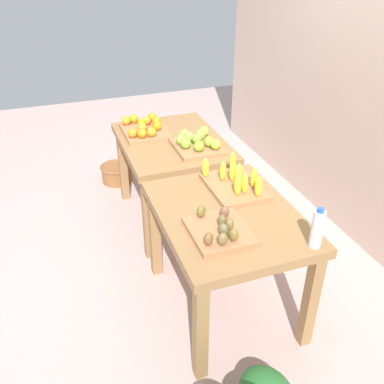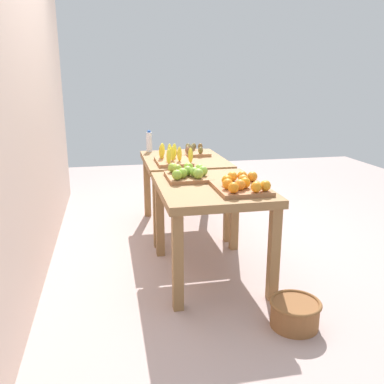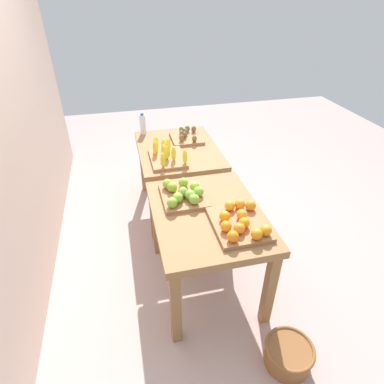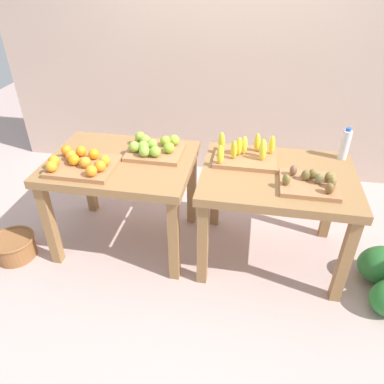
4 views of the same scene
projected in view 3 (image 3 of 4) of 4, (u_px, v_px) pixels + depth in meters
ground_plane at (191, 238)px, 3.20m from camera, size 8.00×8.00×0.00m
display_table_left at (207, 223)px, 2.40m from camera, size 1.04×0.80×0.75m
display_table_right at (178, 157)px, 3.31m from camera, size 1.04×0.80×0.75m
orange_bin at (240, 222)px, 2.17m from camera, size 0.45×0.36×0.11m
apple_bin at (183, 194)px, 2.46m from camera, size 0.40×0.34×0.11m
banana_crate at (167, 155)px, 3.00m from camera, size 0.44×0.33×0.17m
kiwi_bin at (186, 137)px, 3.41m from camera, size 0.36×0.32×0.10m
water_bottle at (143, 124)px, 3.49m from camera, size 0.06×0.06×0.24m
watermelon_pile at (183, 156)px, 4.35m from camera, size 0.64×0.61×0.48m
wicker_basket at (288, 354)px, 2.11m from camera, size 0.33×0.33×0.17m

